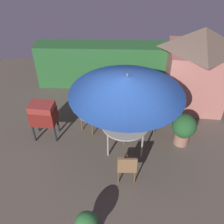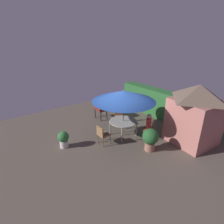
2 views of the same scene
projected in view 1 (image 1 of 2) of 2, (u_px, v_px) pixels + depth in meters
name	position (u px, v px, depth m)	size (l,w,h in m)	color
ground_plane	(123.00, 149.00, 7.34)	(11.00, 11.00, 0.00)	brown
hedge_backdrop	(123.00, 65.00, 9.56)	(6.36, 0.82, 1.62)	#28602D
garden_shed	(197.00, 67.00, 8.27)	(2.12, 2.07, 2.70)	#B26B60
patio_table	(125.00, 125.00, 7.06)	(1.31, 1.31, 0.78)	#B2ADA3
patio_umbrella	(127.00, 85.00, 6.24)	(2.92, 2.92, 2.34)	#4C4C51
bbq_grill	(43.00, 114.00, 7.24)	(0.74, 0.56, 1.20)	maroon
chair_near_shed	(157.00, 113.00, 7.81)	(0.65, 0.65, 0.90)	olive
chair_far_side	(88.00, 115.00, 7.73)	(0.64, 0.63, 0.90)	olive
chair_toward_hedge	(127.00, 165.00, 6.21)	(0.47, 0.48, 0.90)	olive
potted_plant_by_shed	(184.00, 128.00, 7.19)	(0.69, 0.69, 1.00)	#936651
person_in_red	(156.00, 107.00, 7.60)	(0.40, 0.41, 1.26)	#CC3D33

